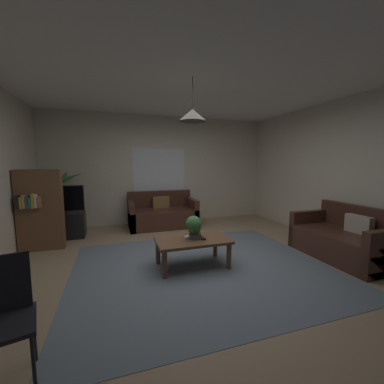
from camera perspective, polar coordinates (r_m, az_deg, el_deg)
floor at (r=3.87m, az=1.44°, el=-16.32°), size 5.54×5.50×0.02m
rug at (r=3.69m, az=2.53°, el=-17.28°), size 3.60×3.02×0.01m
wall_back at (r=6.24m, az=-7.13°, el=5.20°), size 5.66×0.06×2.66m
wall_right at (r=5.21m, az=31.96°, el=3.86°), size 0.06×5.50×2.66m
ceiling at (r=3.74m, az=1.58°, el=24.98°), size 5.54×5.50×0.02m
window_pane at (r=6.20m, az=-7.65°, el=4.93°), size 1.31×0.01×1.14m
couch_under_window at (r=5.85m, az=-6.98°, el=-5.37°), size 1.56×0.84×0.82m
couch_right_side at (r=4.64m, az=32.11°, el=-9.67°), size 0.84×1.46×0.82m
coffee_table at (r=3.60m, az=0.13°, el=-11.96°), size 1.05×0.61×0.42m
book_on_table_0 at (r=3.65m, az=-0.76°, el=-10.46°), size 0.15×0.12×0.02m
remote_on_table_0 at (r=3.59m, az=2.39°, el=-10.74°), size 0.06×0.16×0.02m
potted_plant_on_table at (r=3.53m, az=0.49°, el=-8.18°), size 0.23×0.23×0.34m
tv_stand at (r=5.59m, az=-28.40°, el=-7.02°), size 0.90×0.44×0.50m
tv at (r=5.47m, az=-28.77°, el=-1.56°), size 0.91×0.16×0.56m
potted_palm_corner at (r=5.99m, az=-28.47°, el=-2.34°), size 0.88×0.99×1.43m
bookshelf_corner at (r=4.94m, az=-32.11°, el=-3.57°), size 0.70×0.31×1.40m
folding_chair at (r=2.24m, az=-38.30°, el=-21.51°), size 0.49×0.50×0.87m
pendant_lamp at (r=3.47m, az=0.14°, el=17.61°), size 0.39×0.39×0.59m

